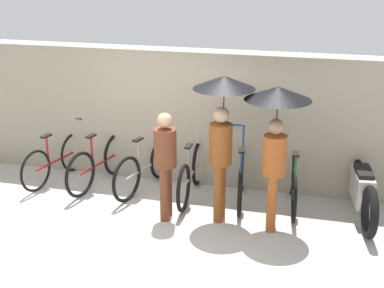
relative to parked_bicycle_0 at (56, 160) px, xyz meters
The scene contains 12 objects.
ground_plane 2.48m from the parked_bicycle_0, 36.31° to the right, with size 30.00×30.00×0.00m, color #B7B2A8.
back_wall 2.17m from the parked_bicycle_0, 14.07° to the left, with size 12.95×0.12×2.20m.
parked_bicycle_0 is the anchor object (origin of this frame).
parked_bicycle_1 0.79m from the parked_bicycle_0, ahead, with size 0.52×1.74×1.09m.
parked_bicycle_2 1.59m from the parked_bicycle_0, ahead, with size 0.59×1.74×0.97m.
parked_bicycle_3 2.38m from the parked_bicycle_0, ahead, with size 0.44×1.74×1.10m.
parked_bicycle_4 3.17m from the parked_bicycle_0, ahead, with size 0.44×1.67×1.10m.
parked_bicycle_5 3.96m from the parked_bicycle_0, ahead, with size 0.44×1.65×1.01m.
pedestrian_leading 2.43m from the parked_bicycle_0, 20.97° to the right, with size 0.32×0.32×1.59m.
pedestrian_center 3.26m from the parked_bicycle_0, 11.58° to the right, with size 0.86×0.86×2.09m.
pedestrian_trailing 3.96m from the parked_bicycle_0, 10.67° to the right, with size 0.90×0.90×2.01m.
motorcycle 4.95m from the parked_bicycle_0, ahead, with size 0.58×2.02×0.93m.
Camera 1 is at (2.36, -6.08, 3.66)m, focal length 50.00 mm.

